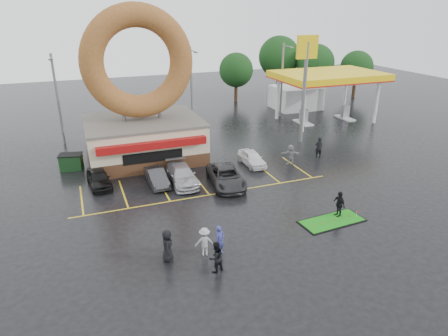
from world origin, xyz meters
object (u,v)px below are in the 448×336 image
object	(u,v)px
shell_sign	(306,70)
streetlight_mid	(192,86)
streetlight_right	(282,79)
car_black	(99,178)
car_grey	(226,177)
person_blue	(220,240)
car_white	(252,158)
dumpster	(71,162)
streetlight_left	(57,98)
putting_green	(332,221)
car_dgrey	(157,177)
donut_shop	(142,111)
car_silver	(182,175)
gas_station	(314,87)
person_cameraman	(339,204)

from	to	relation	value
shell_sign	streetlight_mid	world-z (taller)	shell_sign
streetlight_right	car_black	bearing A→B (deg)	-149.41
car_grey	person_blue	size ratio (longest dim) A/B	2.87
car_white	person_blue	xyz separation A→B (m)	(-7.46, -11.90, 0.26)
shell_sign	dumpster	distance (m)	23.46
streetlight_left	shell_sign	bearing A→B (deg)	-18.99
car_grey	putting_green	distance (m)	9.04
streetlight_left	car_black	xyz separation A→B (m)	(2.45, -11.92, -4.12)
car_black	person_blue	bearing A→B (deg)	-70.33
person_blue	dumpster	distance (m)	18.16
person_blue	car_dgrey	bearing A→B (deg)	74.19
streetlight_right	dumpster	distance (m)	27.49
donut_shop	car_silver	world-z (taller)	donut_shop
streetlight_mid	gas_station	bearing A→B (deg)	0.08
streetlight_mid	person_cameraman	distance (m)	24.19
streetlight_left	car_black	bearing A→B (deg)	-78.36
gas_station	car_white	world-z (taller)	gas_station
streetlight_mid	car_grey	distance (m)	16.95
donut_shop	person_blue	size ratio (longest dim) A/B	7.49
dumpster	person_cameraman	bearing A→B (deg)	-30.59
gas_station	streetlight_right	world-z (taller)	streetlight_right
gas_station	putting_green	distance (m)	28.06
donut_shop	streetlight_left	size ratio (longest dim) A/B	1.50
car_silver	person_blue	xyz separation A→B (m)	(-0.62, -10.29, 0.20)
shell_sign	car_white	xyz separation A→B (m)	(-7.47, -4.17, -6.74)
gas_station	person_blue	size ratio (longest dim) A/B	7.57
car_grey	dumpster	size ratio (longest dim) A/B	2.87
car_black	person_cameraman	bearing A→B (deg)	-41.74
shell_sign	car_white	size ratio (longest dim) A/B	2.81
car_white	dumpster	world-z (taller)	dumpster
car_black	car_dgrey	bearing A→B (deg)	-22.23
car_silver	car_black	bearing A→B (deg)	165.26
car_dgrey	dumpster	world-z (taller)	dumpster
car_dgrey	car_white	bearing A→B (deg)	5.60
donut_shop	car_grey	size ratio (longest dim) A/B	2.61
streetlight_left	dumpster	xyz separation A→B (m)	(0.53, -7.46, -4.13)
person_cameraman	streetlight_left	bearing A→B (deg)	-145.80
car_black	person_cameraman	xyz separation A→B (m)	(14.58, -10.77, 0.25)
streetlight_right	car_grey	size ratio (longest dim) A/B	1.74
putting_green	car_black	bearing A→B (deg)	140.82
donut_shop	car_dgrey	world-z (taller)	donut_shop
donut_shop	dumpster	world-z (taller)	donut_shop
person_blue	streetlight_mid	bearing A→B (deg)	53.81
shell_sign	car_grey	world-z (taller)	shell_sign
putting_green	donut_shop	bearing A→B (deg)	119.70
car_black	person_cameraman	size ratio (longest dim) A/B	2.14
car_silver	person_cameraman	size ratio (longest dim) A/B	2.64
car_silver	person_blue	distance (m)	10.31
shell_sign	dumpster	world-z (taller)	shell_sign
streetlight_left	donut_shop	bearing A→B (deg)	-44.78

